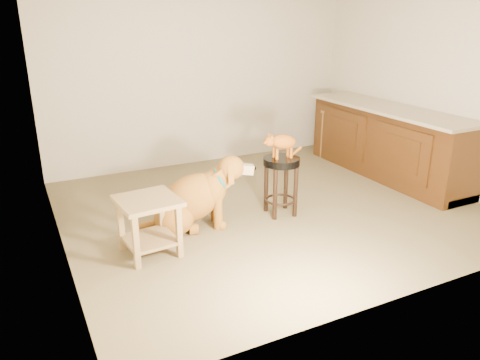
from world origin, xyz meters
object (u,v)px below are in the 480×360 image
side_table (149,218)px  golden_retriever (192,200)px  padded_stool (281,174)px  tabby_kitten (281,143)px  wood_stool (338,134)px

side_table → golden_retriever: (0.56, 0.36, -0.06)m
padded_stool → side_table: size_ratio=1.14×
golden_retriever → tabby_kitten: tabby_kitten is taller
wood_stool → tabby_kitten: bearing=-143.1°
wood_stool → tabby_kitten: tabby_kitten is taller
padded_stool → golden_retriever: 1.00m
side_table → golden_retriever: golden_retriever is taller
padded_stool → wood_stool: bearing=37.1°
wood_stool → side_table: wood_stool is taller
padded_stool → side_table: padded_stool is taller
wood_stool → side_table: size_ratio=1.29×
tabby_kitten → padded_stool: bearing=-5.7°
padded_stool → tabby_kitten: bearing=167.9°
wood_stool → tabby_kitten: 2.38m
side_table → wood_stool: bearing=26.0°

